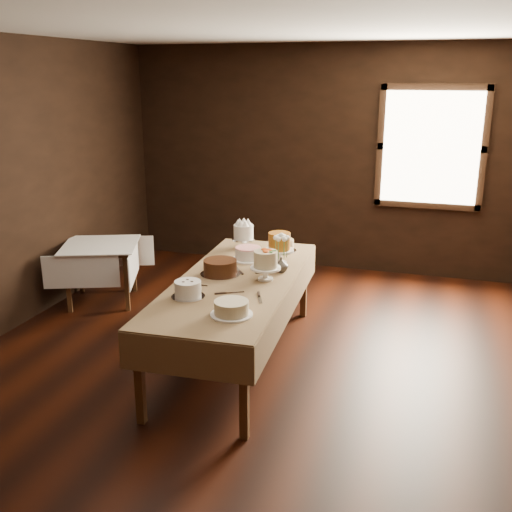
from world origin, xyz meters
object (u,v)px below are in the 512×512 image
(display_table, at_px, (236,285))
(cake_cream, at_px, (231,309))
(cake_meringue, at_px, (244,237))
(cake_server_e, at_px, (199,285))
(cake_speckled, at_px, (284,246))
(cake_server_d, at_px, (274,272))
(side_table, at_px, (100,251))
(cake_swirl, at_px, (188,290))
(cake_server_c, at_px, (238,269))
(cake_caramel, at_px, (279,250))
(flower_vase, at_px, (281,265))
(cake_chocolate, at_px, (220,268))
(cake_lattice, at_px, (248,254))
(cake_server_b, at_px, (260,300))
(cake_server_a, at_px, (235,293))
(cake_flowers, at_px, (266,267))

(display_table, xyz_separation_m, cake_cream, (0.23, -0.76, 0.11))
(cake_meringue, relative_size, cake_server_e, 1.15)
(display_table, height_order, cake_meringue, cake_meringue)
(display_table, bearing_deg, cake_speckled, 79.56)
(cake_meringue, xyz_separation_m, cake_server_d, (0.50, -0.65, -0.11))
(side_table, distance_m, cake_swirl, 2.22)
(display_table, relative_size, cake_meringue, 9.01)
(cake_server_c, height_order, cake_server_e, same)
(side_table, relative_size, cake_caramel, 3.33)
(flower_vase, bearing_deg, cake_chocolate, -153.44)
(cake_caramel, height_order, cake_server_e, cake_caramel)
(cake_cream, bearing_deg, cake_swirl, 152.15)
(cake_lattice, height_order, cake_server_d, cake_lattice)
(cake_caramel, bearing_deg, cake_speckled, 99.15)
(cake_caramel, height_order, cake_server_d, cake_caramel)
(display_table, bearing_deg, cake_swirl, -112.10)
(display_table, relative_size, cake_speckled, 9.49)
(flower_vase, bearing_deg, cake_caramel, 109.24)
(cake_chocolate, xyz_separation_m, cake_server_b, (0.51, -0.48, -0.06))
(cake_server_a, relative_size, cake_server_d, 1.00)
(cake_chocolate, bearing_deg, cake_speckled, 68.63)
(cake_server_d, bearing_deg, side_table, 136.71)
(cake_chocolate, bearing_deg, cake_swirl, -94.50)
(display_table, xyz_separation_m, cake_chocolate, (-0.17, 0.06, 0.12))
(cake_chocolate, relative_size, cake_server_e, 1.64)
(cake_swirl, xyz_separation_m, cake_cream, (0.44, -0.23, -0.01))
(cake_server_c, height_order, flower_vase, flower_vase)
(cake_meringue, xyz_separation_m, flower_vase, (0.55, -0.61, -0.05))
(cake_flowers, height_order, cake_cream, cake_flowers)
(display_table, height_order, cake_server_b, cake_server_b)
(side_table, relative_size, cake_server_a, 4.26)
(cake_flowers, bearing_deg, cake_speckled, 94.82)
(cake_caramel, distance_m, cake_server_c, 0.43)
(cake_lattice, distance_m, cake_flowers, 0.60)
(cake_lattice, xyz_separation_m, cake_chocolate, (-0.09, -0.49, 0.01))
(cake_server_a, relative_size, cake_server_b, 1.00)
(cake_server_a, xyz_separation_m, cake_server_c, (-0.18, 0.58, 0.00))
(cake_server_c, bearing_deg, display_table, 161.99)
(cake_server_b, relative_size, cake_server_c, 1.00)
(cake_server_c, bearing_deg, cake_flowers, -157.06)
(cake_speckled, bearing_deg, cake_server_a, -93.19)
(cake_speckled, xyz_separation_m, cake_swirl, (-0.39, -1.46, 0.01))
(display_table, relative_size, cake_server_b, 10.40)
(flower_vase, bearing_deg, cake_swirl, -122.46)
(cake_cream, bearing_deg, flower_vase, 85.53)
(cake_caramel, relative_size, cake_server_e, 1.28)
(cake_lattice, xyz_separation_m, cake_swirl, (-0.14, -1.08, 0.01))
(cake_swirl, bearing_deg, cake_chocolate, 85.50)
(cake_meringue, bearing_deg, cake_server_c, -76.05)
(cake_caramel, xyz_separation_m, cake_server_d, (0.02, -0.26, -0.13))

